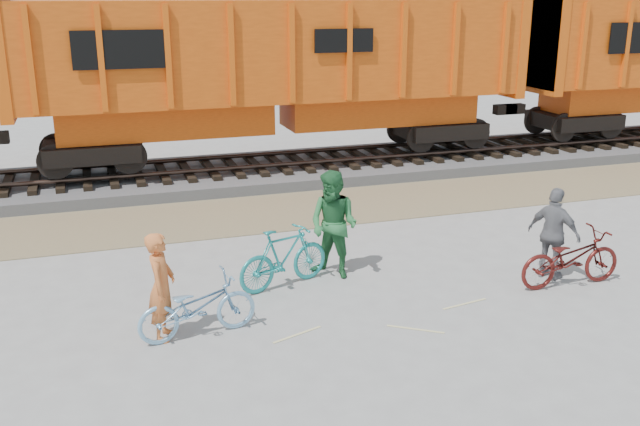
# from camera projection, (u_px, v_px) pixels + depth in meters

# --- Properties ---
(ground) EXTENTS (120.00, 120.00, 0.00)m
(ground) POSITION_uv_depth(u_px,v_px,m) (341.00, 305.00, 11.93)
(ground) COLOR #9E9E99
(ground) RESTS_ON ground
(gravel_strip) EXTENTS (120.00, 3.00, 0.02)m
(gravel_strip) POSITION_uv_depth(u_px,v_px,m) (263.00, 213.00, 16.92)
(gravel_strip) COLOR #907E59
(gravel_strip) RESTS_ON ground
(ballast_bed) EXTENTS (120.00, 4.00, 0.30)m
(ballast_bed) POSITION_uv_depth(u_px,v_px,m) (233.00, 173.00, 20.06)
(ballast_bed) COLOR slate
(ballast_bed) RESTS_ON ground
(track) EXTENTS (120.00, 2.60, 0.24)m
(track) POSITION_uv_depth(u_px,v_px,m) (232.00, 162.00, 19.96)
(track) COLOR black
(track) RESTS_ON ballast_bed
(hopper_car_center) EXTENTS (14.00, 3.13, 4.65)m
(hopper_car_center) POSITION_uv_depth(u_px,v_px,m) (276.00, 69.00, 19.61)
(hopper_car_center) COLOR black
(hopper_car_center) RESTS_ON track
(bicycle_blue) EXTENTS (1.91, 0.90, 0.96)m
(bicycle_blue) POSITION_uv_depth(u_px,v_px,m) (197.00, 307.00, 10.74)
(bicycle_blue) COLOR #7CB0D6
(bicycle_blue) RESTS_ON ground
(bicycle_teal) EXTENTS (1.90, 1.08, 1.10)m
(bicycle_teal) POSITION_uv_depth(u_px,v_px,m) (284.00, 257.00, 12.56)
(bicycle_teal) COLOR teal
(bicycle_teal) RESTS_ON ground
(bicycle_maroon) EXTENTS (1.98, 0.72, 1.03)m
(bicycle_maroon) POSITION_uv_depth(u_px,v_px,m) (571.00, 258.00, 12.61)
(bicycle_maroon) COLOR #501511
(bicycle_maroon) RESTS_ON ground
(person_solo) EXTENTS (0.57, 0.71, 1.68)m
(person_solo) POSITION_uv_depth(u_px,v_px,m) (161.00, 286.00, 10.58)
(person_solo) COLOR orange
(person_solo) RESTS_ON ground
(person_man) EXTENTS (1.20, 1.22, 1.98)m
(person_man) POSITION_uv_depth(u_px,v_px,m) (334.00, 225.00, 12.91)
(person_man) COLOR #266736
(person_man) RESTS_ON ground
(person_woman) EXTENTS (0.83, 1.08, 1.71)m
(person_woman) POSITION_uv_depth(u_px,v_px,m) (554.00, 234.00, 12.84)
(person_woman) COLOR slate
(person_woman) RESTS_ON ground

